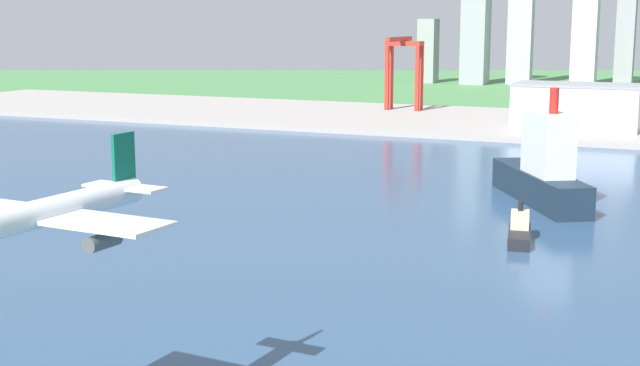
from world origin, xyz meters
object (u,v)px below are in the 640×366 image
port_crane_red (403,59)px  cargo_ship (543,171)px  tugboat_small (519,231)px  airplane_landing (39,215)px  warehouse_main (577,106)px

port_crane_red → cargo_ship: bearing=-62.5°
tugboat_small → cargo_ship: 51.16m
airplane_landing → cargo_ship: bearing=81.9°
port_crane_red → airplane_landing: bearing=-77.4°
tugboat_small → cargo_ship: (-3.16, 50.51, 7.52)m
warehouse_main → port_crane_red: bearing=153.5°
airplane_landing → cargo_ship: airplane_landing is taller
tugboat_small → port_crane_red: (-124.86, 284.01, 30.27)m
tugboat_small → warehouse_main: warehouse_main is taller
airplane_landing → port_crane_red: bearing=102.6°
cargo_ship → warehouse_main: (-14.12, 179.90, 3.37)m
airplane_landing → warehouse_main: size_ratio=0.63×
tugboat_small → cargo_ship: bearing=93.6°
tugboat_small → cargo_ship: size_ratio=0.37×
cargo_ship → port_crane_red: 264.30m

